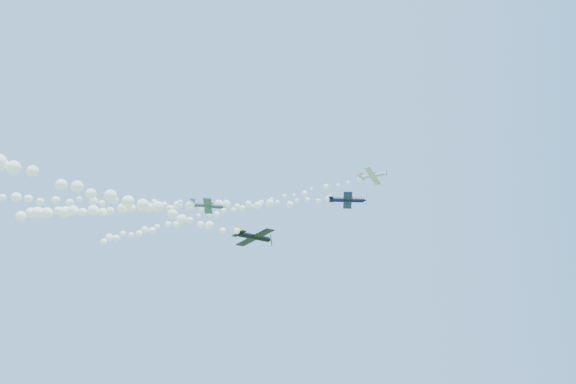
% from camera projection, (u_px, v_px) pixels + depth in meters
% --- Properties ---
extents(plane_white, '(6.52, 6.90, 2.44)m').
position_uv_depth(plane_white, '(373.00, 176.00, 103.65)').
color(plane_white, silver).
extents(smoke_trail_white, '(77.72, 29.92, 2.84)m').
position_uv_depth(smoke_trail_white, '(212.00, 214.00, 122.82)').
color(smoke_trail_white, white).
extents(plane_navy, '(7.82, 8.26, 2.87)m').
position_uv_depth(plane_navy, '(347.00, 200.00, 94.22)').
color(plane_navy, '#0D0F39').
extents(smoke_trail_navy, '(66.62, 7.44, 3.05)m').
position_uv_depth(smoke_trail_navy, '(170.00, 207.00, 97.11)').
color(smoke_trail_navy, white).
extents(plane_grey, '(6.95, 7.37, 2.37)m').
position_uv_depth(plane_grey, '(208.00, 206.00, 90.93)').
color(plane_grey, '#3E485A').
extents(smoke_trail_grey, '(62.36, 19.72, 3.15)m').
position_uv_depth(smoke_trail_grey, '(16.00, 199.00, 87.14)').
color(smoke_trail_grey, white).
extents(plane_black, '(6.99, 6.64, 1.99)m').
position_uv_depth(plane_black, '(254.00, 237.00, 74.98)').
color(plane_black, black).
extents(smoke_trail_black, '(41.57, 53.17, 2.99)m').
position_uv_depth(smoke_trail_black, '(6.00, 166.00, 52.94)').
color(smoke_trail_black, white).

